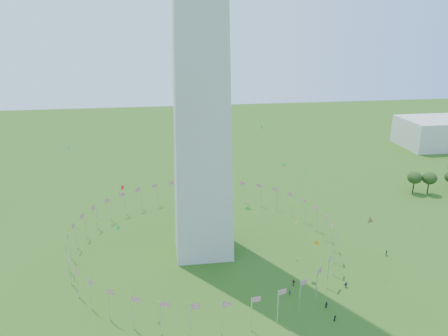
% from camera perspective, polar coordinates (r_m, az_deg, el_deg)
% --- Properties ---
extents(flag_ring, '(80.24, 80.24, 9.00)m').
position_cam_1_polar(flag_ring, '(137.45, -2.74, -8.98)').
color(flag_ring, silver).
rests_on(flag_ring, ground).
extents(gov_building_east_a, '(50.00, 30.00, 16.00)m').
position_cam_1_polar(gov_building_east_a, '(280.65, 26.96, 4.18)').
color(gov_building_east_a, beige).
rests_on(gov_building_east_a, ground).
extents(kites_aloft, '(115.72, 75.11, 34.74)m').
position_cam_1_polar(kites_aloft, '(111.39, 4.57, -6.40)').
color(kites_aloft, green).
rests_on(kites_aloft, ground).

